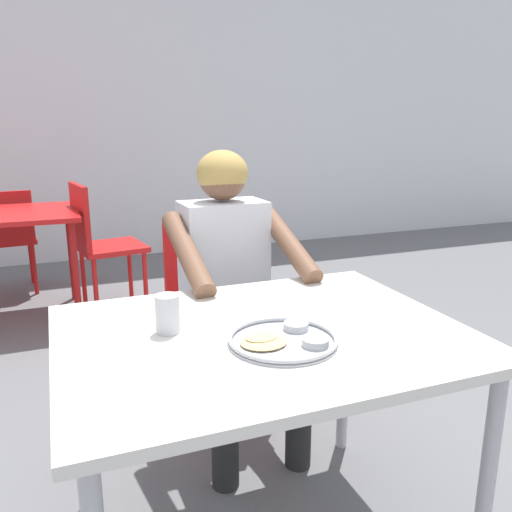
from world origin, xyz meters
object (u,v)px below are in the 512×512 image
drinking_cup (167,313)px  diner_foreground (232,274)px  thali_tray (284,339)px  chair_red_right (99,238)px  chair_foreground (215,306)px  table_foreground (263,354)px  chair_red_far (8,234)px  table_background_red (2,226)px

drinking_cup → diner_foreground: (0.37, 0.54, -0.08)m
thali_tray → chair_red_right: bearing=96.1°
drinking_cup → chair_red_right: chair_red_right is taller
thali_tray → chair_foreground: bearing=84.4°
table_foreground → thali_tray: size_ratio=3.83×
chair_red_right → chair_red_far: size_ratio=1.11×
drinking_cup → table_background_red: drinking_cup is taller
chair_foreground → chair_red_far: size_ratio=1.08×
table_foreground → table_background_red: size_ratio=1.19×
chair_red_right → thali_tray: bearing=-83.9°
table_foreground → chair_red_right: size_ratio=1.25×
chair_red_far → table_foreground: bearing=-74.2°
thali_tray → chair_red_right: 2.53m
chair_foreground → table_foreground: bearing=-97.5°
table_foreground → diner_foreground: diner_foreground is taller
thali_tray → table_background_red: size_ratio=0.31×
drinking_cup → table_background_red: 2.41m
drinking_cup → table_background_red: size_ratio=0.11×
diner_foreground → chair_red_far: 2.60m
drinking_cup → chair_red_far: bearing=101.7°
diner_foreground → table_foreground: bearing=-100.8°
table_foreground → chair_red_far: size_ratio=1.39×
chair_red_right → table_background_red: bearing=178.6°
chair_foreground → diner_foreground: diner_foreground is taller
diner_foreground → chair_red_right: 1.82m
table_background_red → thali_tray: bearing=-71.1°
chair_foreground → chair_red_far: 2.38m
table_background_red → chair_red_right: bearing=-1.4°
thali_tray → diner_foreground: diner_foreground is taller
thali_tray → table_background_red: 2.66m
table_background_red → chair_red_far: bearing=91.4°
chair_red_far → table_background_red: bearing=-88.6°
drinking_cup → diner_foreground: 0.66m
chair_foreground → table_background_red: 1.84m
thali_tray → chair_red_far: bearing=105.7°
thali_tray → chair_foreground: size_ratio=0.34×
chair_foreground → thali_tray: bearing=-95.6°
drinking_cup → chair_foreground: size_ratio=0.12×
diner_foreground → table_background_red: size_ratio=1.26×
chair_foreground → chair_red_right: size_ratio=0.97×
chair_foreground → table_background_red: bearing=121.5°
table_foreground → thali_tray: bearing=-78.5°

